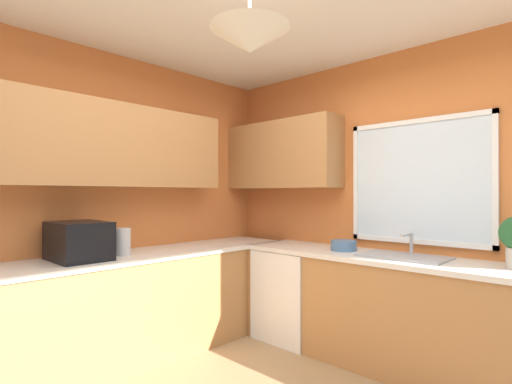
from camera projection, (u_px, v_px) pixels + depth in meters
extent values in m
cube|color=#D17238|center=(397.00, 201.00, 3.44)|extent=(3.79, 0.06, 2.65)
cube|color=#D17238|center=(98.00, 202.00, 3.39)|extent=(0.06, 3.77, 2.65)
cube|color=silver|center=(418.00, 181.00, 3.28)|extent=(1.11, 0.02, 0.97)
cube|color=white|center=(418.00, 121.00, 3.27)|extent=(1.19, 0.04, 0.04)
cube|color=white|center=(418.00, 241.00, 3.27)|extent=(1.19, 0.04, 0.04)
cube|color=white|center=(356.00, 183.00, 3.67)|extent=(0.04, 0.04, 1.05)
cube|color=white|center=(496.00, 180.00, 2.87)|extent=(0.04, 0.04, 1.05)
cube|color=#AD7542|center=(84.00, 143.00, 3.12)|extent=(0.32, 2.56, 0.70)
cube|color=#AD7542|center=(282.00, 155.00, 4.11)|extent=(1.33, 0.32, 0.70)
cone|color=silver|center=(250.00, 40.00, 2.11)|extent=(0.44, 0.44, 0.14)
cube|color=#AD7542|center=(116.00, 313.00, 3.15)|extent=(0.62, 3.35, 0.85)
cube|color=silver|center=(116.00, 258.00, 3.15)|extent=(0.65, 3.38, 0.04)
cube|color=#AD7542|center=(404.00, 317.00, 3.05)|extent=(2.85, 0.62, 0.85)
cube|color=silver|center=(404.00, 260.00, 3.05)|extent=(2.88, 0.65, 0.04)
cube|color=white|center=(294.00, 293.00, 3.77)|extent=(0.60, 0.60, 0.84)
cube|color=black|center=(79.00, 241.00, 2.94)|extent=(0.48, 0.36, 0.29)
cylinder|color=#B7B7BC|center=(123.00, 242.00, 3.17)|extent=(0.13, 0.13, 0.22)
cube|color=#9EA0A5|center=(403.00, 257.00, 3.05)|extent=(0.65, 0.40, 0.02)
cylinder|color=#B7B7BC|center=(411.00, 244.00, 3.17)|extent=(0.03, 0.03, 0.18)
cylinder|color=#B7B7BC|center=(406.00, 235.00, 3.10)|extent=(0.02, 0.20, 0.02)
cylinder|color=#4C7099|center=(344.00, 245.00, 3.42)|extent=(0.22, 0.22, 0.09)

